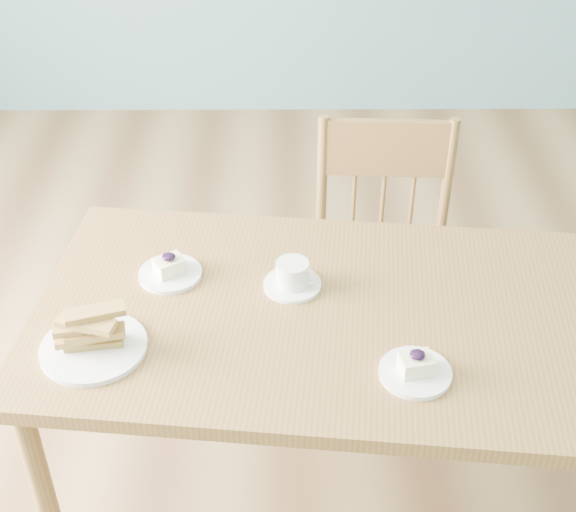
{
  "coord_description": "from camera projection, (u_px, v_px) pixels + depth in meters",
  "views": [
    {
      "loc": [
        -0.22,
        -1.41,
        1.89
      ],
      "look_at": [
        -0.21,
        0.05,
        0.82
      ],
      "focal_mm": 50.0,
      "sensor_mm": 36.0,
      "label": 1
    }
  ],
  "objects": [
    {
      "name": "coffee_cup",
      "position": [
        293.0,
        277.0,
        1.89
      ],
      "size": [
        0.14,
        0.14,
        0.07
      ],
      "rotation": [
        0.0,
        0.0,
        -0.36
      ],
      "color": "white",
      "rests_on": "dining_table"
    },
    {
      "name": "dining_chair",
      "position": [
        381.0,
        270.0,
        2.38
      ],
      "size": [
        0.42,
        0.41,
        0.89
      ],
      "rotation": [
        0.0,
        0.0,
        -0.05
      ],
      "color": "olive",
      "rests_on": "ground"
    },
    {
      "name": "room",
      "position": [
        404.0,
        40.0,
        1.46
      ],
      "size": [
        5.01,
        5.01,
        2.71
      ],
      "color": "olive",
      "rests_on": "ground"
    },
    {
      "name": "dining_table",
      "position": [
        320.0,
        333.0,
        1.88
      ],
      "size": [
        1.39,
        0.89,
        0.71
      ],
      "rotation": [
        0.0,
        0.0,
        -0.11
      ],
      "color": "olive",
      "rests_on": "ground"
    },
    {
      "name": "biscotti_plate",
      "position": [
        92.0,
        338.0,
        1.71
      ],
      "size": [
        0.23,
        0.23,
        0.11
      ],
      "rotation": [
        0.0,
        0.0,
        0.17
      ],
      "color": "white",
      "rests_on": "dining_table"
    },
    {
      "name": "cheesecake_plate_far",
      "position": [
        170.0,
        270.0,
        1.93
      ],
      "size": [
        0.15,
        0.15,
        0.06
      ],
      "rotation": [
        0.0,
        0.0,
        0.56
      ],
      "color": "white",
      "rests_on": "dining_table"
    },
    {
      "name": "cheesecake_plate_near",
      "position": [
        416.0,
        369.0,
        1.66
      ],
      "size": [
        0.15,
        0.15,
        0.06
      ],
      "rotation": [
        0.0,
        0.0,
        0.2
      ],
      "color": "white",
      "rests_on": "dining_table"
    }
  ]
}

